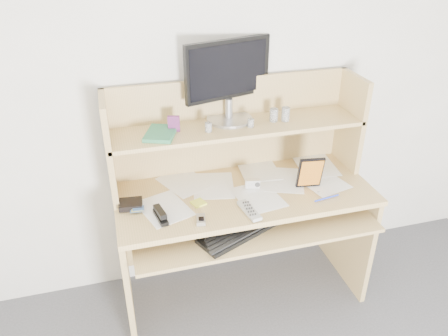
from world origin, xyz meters
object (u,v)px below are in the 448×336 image
object	(u,v)px
keyboard	(240,230)
game_case	(310,173)
tv_remote	(249,210)
monitor	(228,78)
desk	(240,192)

from	to	relation	value
keyboard	game_case	world-z (taller)	game_case
tv_remote	monitor	distance (m)	0.71
keyboard	tv_remote	size ratio (longest dim) A/B	2.67
desk	game_case	world-z (taller)	desk
tv_remote	game_case	size ratio (longest dim) A/B	0.94
tv_remote	monitor	bearing A→B (deg)	78.52
keyboard	monitor	size ratio (longest dim) A/B	0.98
monitor	keyboard	bearing A→B (deg)	-113.60
keyboard	tv_remote	bearing A→B (deg)	-6.86
desk	monitor	xyz separation A→B (m)	(-0.03, 0.17, 0.62)
desk	keyboard	world-z (taller)	desk
tv_remote	desk	bearing A→B (deg)	72.21
keyboard	monitor	bearing A→B (deg)	57.59
game_case	monitor	bearing A→B (deg)	147.37
keyboard	tv_remote	world-z (taller)	tv_remote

